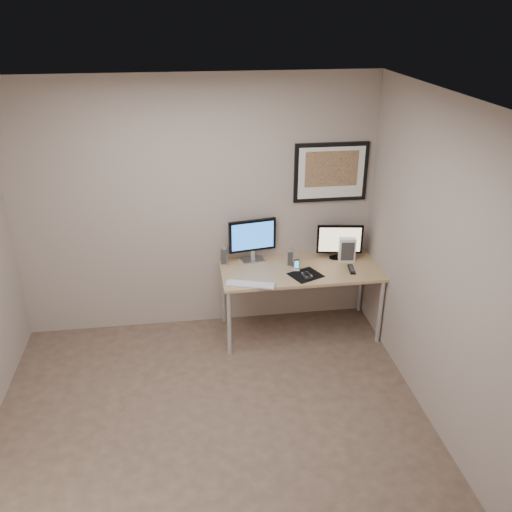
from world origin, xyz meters
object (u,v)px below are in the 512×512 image
object	(u,v)px
desk	(300,275)
framed_art	(331,172)
keyboard	(250,284)
fan_unit	(347,249)
monitor_tv	(340,241)
speaker_left	(224,255)
monitor_large	(252,238)
phone_dock	(297,265)
speaker_right	(290,257)

from	to	relation	value
desk	framed_art	size ratio (longest dim) A/B	2.13
keyboard	fan_unit	bearing A→B (deg)	38.66
monitor_tv	keyboard	xyz separation A→B (m)	(-1.00, -0.46, -0.19)
desk	speaker_left	world-z (taller)	speaker_left
speaker_left	monitor_large	bearing A→B (deg)	13.69
monitor_tv	keyboard	world-z (taller)	monitor_tv
monitor_tv	fan_unit	world-z (taller)	monitor_tv
keyboard	fan_unit	xyz separation A→B (m)	(1.06, 0.40, 0.12)
keyboard	fan_unit	distance (m)	1.14
monitor_large	speaker_left	world-z (taller)	monitor_large
phone_dock	speaker_right	bearing A→B (deg)	110.78
monitor_tv	speaker_right	world-z (taller)	monitor_tv
monitor_tv	speaker_left	bearing A→B (deg)	-172.96
desk	fan_unit	size ratio (longest dim) A/B	6.34
desk	monitor_tv	bearing A→B (deg)	23.04
framed_art	phone_dock	distance (m)	0.99
speaker_right	phone_dock	xyz separation A→B (m)	(0.04, -0.12, -0.03)
framed_art	speaker_left	size ratio (longest dim) A/B	3.95
framed_art	monitor_tv	bearing A→B (deg)	-55.82
framed_art	monitor_tv	world-z (taller)	framed_art
monitor_tv	phone_dock	distance (m)	0.56
desk	monitor_large	distance (m)	0.61
monitor_large	keyboard	distance (m)	0.59
keyboard	speaker_left	bearing A→B (deg)	129.99
speaker_left	phone_dock	bearing A→B (deg)	-12.27
monitor_large	phone_dock	distance (m)	0.53
monitor_tv	phone_dock	bearing A→B (deg)	-147.86
monitor_tv	keyboard	size ratio (longest dim) A/B	0.97
framed_art	keyboard	world-z (taller)	framed_art
phone_dock	fan_unit	size ratio (longest dim) A/B	0.47
framed_art	speaker_right	size ratio (longest dim) A/B	4.19
speaker_left	speaker_right	xyz separation A→B (m)	(0.66, -0.13, -0.01)
monitor_tv	fan_unit	bearing A→B (deg)	-32.81
monitor_tv	phone_dock	xyz separation A→B (m)	(-0.50, -0.21, -0.14)
speaker_left	keyboard	bearing A→B (deg)	-60.43
phone_dock	keyboard	world-z (taller)	phone_dock
monitor_large	monitor_tv	bearing A→B (deg)	-13.78
fan_unit	speaker_left	bearing A→B (deg)	-176.34
framed_art	monitor_large	distance (m)	1.03
keyboard	fan_unit	world-z (taller)	fan_unit
desk	keyboard	distance (m)	0.62
framed_art	speaker_left	xyz separation A→B (m)	(-1.10, -0.11, -0.80)
monitor_tv	speaker_right	bearing A→B (deg)	-161.17
framed_art	speaker_left	world-z (taller)	framed_art
speaker_left	speaker_right	bearing A→B (deg)	-3.96
monitor_tv	framed_art	bearing A→B (deg)	132.97
desk	monitor_tv	xyz separation A→B (m)	(0.45, 0.19, 0.26)
monitor_tv	speaker_left	size ratio (longest dim) A/B	2.48
framed_art	desk	bearing A→B (deg)	-136.54
monitor_tv	fan_unit	size ratio (longest dim) A/B	1.86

